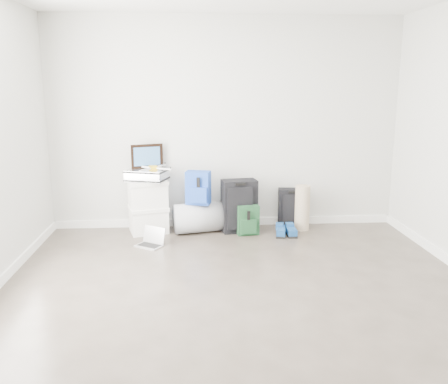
{
  "coord_description": "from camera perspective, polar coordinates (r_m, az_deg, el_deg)",
  "views": [
    {
      "loc": [
        -0.43,
        -3.61,
        1.85
      ],
      "look_at": [
        -0.06,
        1.9,
        0.59
      ],
      "focal_mm": 38.0,
      "sensor_mm": 36.0,
      "label": 1
    }
  ],
  "objects": [
    {
      "name": "briefcase",
      "position": [
        6.0,
        -9.25,
        2.06
      ],
      "size": [
        0.55,
        0.47,
        0.14
      ],
      "primitive_type": "cube",
      "rotation": [
        0.0,
        0.0,
        -0.32
      ],
      "color": "#B2B2B7",
      "rests_on": "boxes_stack"
    },
    {
      "name": "drone",
      "position": [
        5.96,
        -8.53,
        2.91
      ],
      "size": [
        0.47,
        0.47,
        0.05
      ],
      "rotation": [
        0.0,
        0.0,
        0.23
      ],
      "color": "gold",
      "rests_on": "briefcase"
    },
    {
      "name": "shoes",
      "position": [
        6.01,
        7.45,
        -4.74
      ],
      "size": [
        0.27,
        0.31,
        0.1
      ],
      "rotation": [
        0.0,
        0.0,
        -0.12
      ],
      "color": "black",
      "rests_on": "ground"
    },
    {
      "name": "ground",
      "position": [
        4.08,
        2.67,
        -14.14
      ],
      "size": [
        5.0,
        5.0,
        0.0
      ],
      "primitive_type": "plane",
      "color": "#383028",
      "rests_on": "ground"
    },
    {
      "name": "green_backpack",
      "position": [
        5.97,
        2.86,
        -3.41
      ],
      "size": [
        0.29,
        0.23,
        0.38
      ],
      "rotation": [
        0.0,
        0.0,
        0.14
      ],
      "color": "#123217",
      "rests_on": "ground"
    },
    {
      "name": "duffel_bag",
      "position": [
        6.06,
        -3.08,
        -3.11
      ],
      "size": [
        0.68,
        0.5,
        0.38
      ],
      "primitive_type": "cylinder",
      "rotation": [
        0.0,
        1.57,
        0.22
      ],
      "color": "gray",
      "rests_on": "ground"
    },
    {
      "name": "large_suitcase",
      "position": [
        6.05,
        1.83,
        -1.69
      ],
      "size": [
        0.47,
        0.34,
        0.67
      ],
      "rotation": [
        0.0,
        0.0,
        0.15
      ],
      "color": "black",
      "rests_on": "ground"
    },
    {
      "name": "blue_backpack",
      "position": [
        5.94,
        -3.12,
        0.43
      ],
      "size": [
        0.33,
        0.28,
        0.42
      ],
      "rotation": [
        0.0,
        0.0,
        -0.25
      ],
      "color": "navy",
      "rests_on": "duffel_bag"
    },
    {
      "name": "boxes_stack",
      "position": [
        6.09,
        -9.11,
        -1.69
      ],
      "size": [
        0.56,
        0.5,
        0.68
      ],
      "rotation": [
        0.0,
        0.0,
        0.26
      ],
      "color": "white",
      "rests_on": "ground"
    },
    {
      "name": "painting",
      "position": [
        6.06,
        -9.24,
        4.28
      ],
      "size": [
        0.39,
        0.16,
        0.3
      ],
      "rotation": [
        0.0,
        0.0,
        0.34
      ],
      "color": "black",
      "rests_on": "briefcase"
    },
    {
      "name": "rolled_rug",
      "position": [
        6.22,
        9.4,
        -1.88
      ],
      "size": [
        0.19,
        0.19,
        0.58
      ],
      "primitive_type": "cylinder",
      "color": "gray",
      "rests_on": "ground"
    },
    {
      "name": "laptop",
      "position": [
        5.66,
        -8.75,
        -5.87
      ],
      "size": [
        0.37,
        0.34,
        0.21
      ],
      "rotation": [
        0.0,
        0.0,
        -0.58
      ],
      "color": "silver",
      "rests_on": "ground"
    },
    {
      "name": "room_envelope",
      "position": [
        3.66,
        2.93,
        10.81
      ],
      "size": [
        4.52,
        5.02,
        2.71
      ],
      "color": "beige",
      "rests_on": "ground"
    },
    {
      "name": "carry_on",
      "position": [
        6.33,
        8.03,
        -1.91
      ],
      "size": [
        0.35,
        0.25,
        0.51
      ],
      "rotation": [
        0.0,
        0.0,
        -0.14
      ],
      "color": "black",
      "rests_on": "ground"
    }
  ]
}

